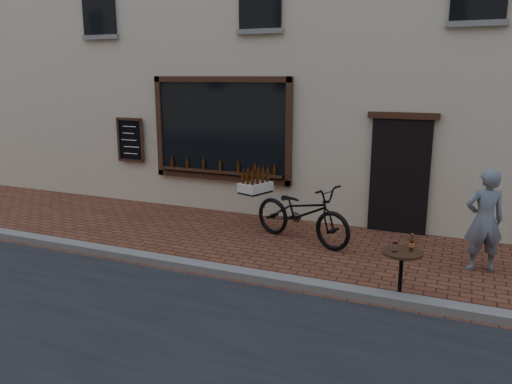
% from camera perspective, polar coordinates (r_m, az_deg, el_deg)
% --- Properties ---
extents(ground, '(90.00, 90.00, 0.00)m').
position_cam_1_polar(ground, '(7.53, -2.75, -10.20)').
color(ground, '#592C1C').
rests_on(ground, ground).
extents(kerb, '(90.00, 0.25, 0.12)m').
position_cam_1_polar(kerb, '(7.68, -2.10, -9.25)').
color(kerb, slate).
rests_on(kerb, ground).
extents(cargo_bicycle, '(2.49, 1.44, 1.18)m').
position_cam_1_polar(cargo_bicycle, '(9.15, 5.07, -2.25)').
color(cargo_bicycle, black).
rests_on(cargo_bicycle, ground).
extents(bistro_table, '(0.55, 0.55, 0.94)m').
position_cam_1_polar(bistro_table, '(7.05, 16.29, -8.02)').
color(bistro_table, black).
rests_on(bistro_table, ground).
extents(pedestrian, '(0.69, 0.57, 1.62)m').
position_cam_1_polar(pedestrian, '(8.44, 24.63, -2.98)').
color(pedestrian, slate).
rests_on(pedestrian, ground).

